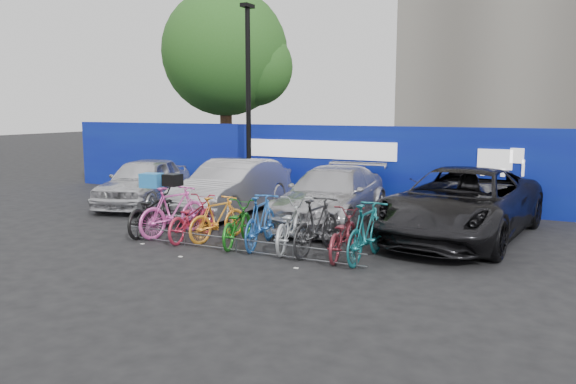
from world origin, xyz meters
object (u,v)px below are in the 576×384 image
Objects in this scene: car_2 at (332,195)px; bike_5 at (261,221)px; bike_8 at (343,234)px; bike_rack at (236,245)px; bike_0 at (153,210)px; bike_2 at (192,218)px; bike_6 at (289,225)px; car_3 at (461,204)px; bike_7 at (317,226)px; lamppost at (248,97)px; bike_4 at (237,224)px; car_0 at (144,182)px; bike_9 at (366,232)px; bike_3 at (218,218)px; bike_1 at (174,211)px; tree at (230,56)px; car_1 at (233,187)px.

car_2 is 3.09m from bike_5.
bike_rack is at bearing 9.94° from bike_8.
bike_0 reaches higher than bike_2.
car_3 is at bearing -149.72° from bike_6.
lamppost is at bearing -45.12° from bike_7.
car_3 is at bearing -20.40° from lamppost.
car_0 is at bearing -43.77° from bike_4.
bike_rack is 2.19m from bike_8.
bike_5 is 1.27m from bike_7.
car_0 is 0.75× the size of car_3.
bike_7 is at bearing 171.62° from bike_5.
bike_2 is 0.96× the size of bike_9.
bike_7 is (1.51, 0.64, 0.41)m from bike_rack.
lamppost is at bearing -67.25° from bike_5.
bike_rack is at bearing -102.21° from car_2.
bike_3 is (-0.90, 0.70, 0.34)m from bike_rack.
bike_2 reaches higher than bike_4.
lamppost is 3.18× the size of bike_9.
bike_1 is at bearing 15.88° from bike_3.
bike_7 is at bearing -1.81° from bike_9.
bike_6 is (3.55, 0.07, -0.03)m from bike_0.
tree is 1.28× the size of lamppost.
tree is 1.37× the size of car_3.
car_0 is 5.39m from bike_3.
lamppost reaches higher than car_3.
car_0 is 6.94m from bike_6.
tree reaches higher than car_1.
bike_9 is (2.90, 0.02, 0.11)m from bike_4.
bike_9 is at bearing 163.79° from bike_6.
bike_0 is (-0.32, -3.04, -0.20)m from car_1.
tree is at bearing 119.99° from car_1.
bike_1 is (0.28, -3.02, -0.17)m from car_1.
bike_5 is (1.14, -0.10, 0.06)m from bike_3.
bike_rack is 3.76m from car_2.
bike_0 is 1.13× the size of bike_2.
bike_rack is 3.04× the size of bike_2.
car_1 is at bearing -50.01° from bike_3.
bike_1 is (0.60, 0.02, 0.04)m from bike_0.
car_0 is 2.31× the size of bike_2.
bike_1 is at bearing -134.63° from car_2.
lamppost reaches higher than bike_rack.
lamppost is 3.16× the size of bike_1.
bike_8 is (8.86, -10.07, -4.60)m from tree.
car_1 is 2.56× the size of bike_4.
car_1 is 3.33m from bike_3.
bike_6 is 1.03× the size of bike_9.
bike_8 is at bearing 15.59° from bike_rack.
tree reaches higher than bike_rack.
bike_7 is at bearing 169.71° from bike_4.
bike_5 is at bearing -135.41° from car_3.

